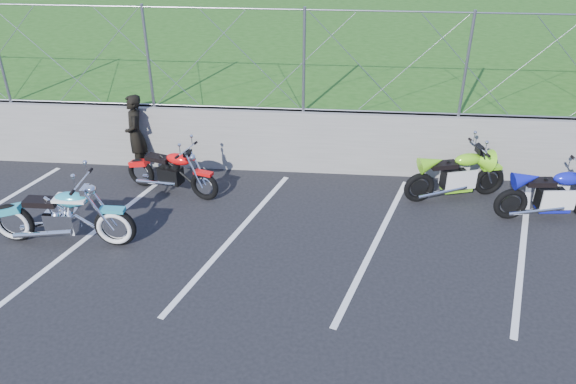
# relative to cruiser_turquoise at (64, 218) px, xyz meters

# --- Properties ---
(ground) EXTENTS (90.00, 90.00, 0.00)m
(ground) POSITION_rel_cruiser_turquoise_xyz_m (2.72, -0.54, -0.48)
(ground) COLOR black
(ground) RESTS_ON ground
(retaining_wall) EXTENTS (30.00, 0.22, 1.30)m
(retaining_wall) POSITION_rel_cruiser_turquoise_xyz_m (2.72, 2.96, 0.17)
(retaining_wall) COLOR slate
(retaining_wall) RESTS_ON ground
(grass_field) EXTENTS (30.00, 20.00, 1.30)m
(grass_field) POSITION_rel_cruiser_turquoise_xyz_m (2.72, 12.96, 0.17)
(grass_field) COLOR #214F15
(grass_field) RESTS_ON ground
(chain_link_fence) EXTENTS (28.00, 0.03, 2.00)m
(chain_link_fence) POSITION_rel_cruiser_turquoise_xyz_m (2.72, 2.96, 1.82)
(chain_link_fence) COLOR gray
(chain_link_fence) RESTS_ON retaining_wall
(parking_lines) EXTENTS (18.29, 4.31, 0.01)m
(parking_lines) POSITION_rel_cruiser_turquoise_xyz_m (3.92, 0.46, -0.48)
(parking_lines) COLOR silver
(parking_lines) RESTS_ON ground
(cruiser_turquoise) EXTENTS (2.43, 0.77, 1.21)m
(cruiser_turquoise) POSITION_rel_cruiser_turquoise_xyz_m (0.00, 0.00, 0.00)
(cruiser_turquoise) COLOR black
(cruiser_turquoise) RESTS_ON ground
(naked_orange) EXTENTS (1.94, 0.80, 1.00)m
(naked_orange) POSITION_rel_cruiser_turquoise_xyz_m (1.32, 1.80, -0.06)
(naked_orange) COLOR black
(naked_orange) RESTS_ON ground
(sportbike_green) EXTENTS (1.96, 0.78, 1.04)m
(sportbike_green) POSITION_rel_cruiser_turquoise_xyz_m (6.67, 2.06, -0.04)
(sportbike_green) COLOR black
(sportbike_green) RESTS_ON ground
(sportbike_blue) EXTENTS (2.03, 0.72, 1.05)m
(sportbike_blue) POSITION_rel_cruiser_turquoise_xyz_m (8.25, 1.47, -0.03)
(sportbike_blue) COLOR black
(sportbike_blue) RESTS_ON ground
(person_standing) EXTENTS (0.57, 0.69, 1.64)m
(person_standing) POSITION_rel_cruiser_turquoise_xyz_m (0.37, 2.66, 0.34)
(person_standing) COLOR black
(person_standing) RESTS_ON ground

